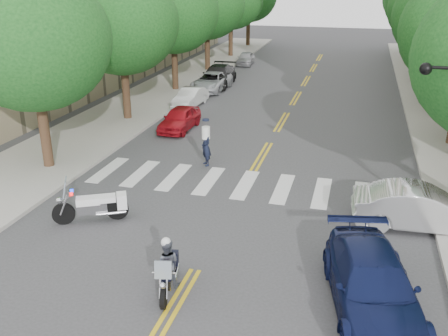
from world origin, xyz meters
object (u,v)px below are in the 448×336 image
at_px(motorcycle_parked, 97,205).
at_px(sedan_blue, 372,284).
at_px(motorcycle_police, 167,266).
at_px(convertible, 420,208).
at_px(officer_standing, 206,147).

relative_size(motorcycle_parked, sedan_blue, 0.47).
height_order(motorcycle_police, sedan_blue, motorcycle_police).
distance_m(motorcycle_police, sedan_blue, 5.37).
bearing_deg(convertible, officer_standing, 62.83).
bearing_deg(officer_standing, motorcycle_police, -26.69).
bearing_deg(convertible, motorcycle_parked, 98.65).
height_order(officer_standing, sedan_blue, officer_standing).
xyz_separation_m(motorcycle_parked, officer_standing, (2.06, 6.14, 0.28)).
relative_size(officer_standing, sedan_blue, 0.34).
bearing_deg(motorcycle_parked, motorcycle_police, -157.67).
distance_m(officer_standing, convertible, 9.46).
height_order(officer_standing, convertible, officer_standing).
xyz_separation_m(convertible, sedan_blue, (-1.58, -5.00, -0.00)).
distance_m(motorcycle_parked, convertible, 11.03).
relative_size(motorcycle_police, convertible, 0.45).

